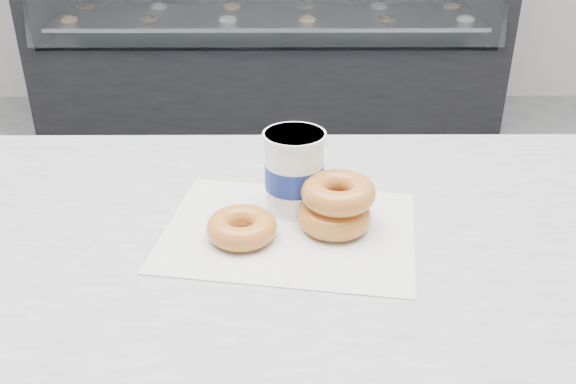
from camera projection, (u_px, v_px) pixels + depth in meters
name	position (u px, v px, depth m)	size (l,w,h in m)	color
display_case	(268.00, 33.00, 3.44)	(2.40, 0.74, 1.25)	black
wax_paper	(289.00, 231.00, 0.88)	(0.34, 0.26, 0.00)	silver
donut_single	(242.00, 227.00, 0.86)	(0.10, 0.10, 0.03)	#C98937
donut_stack	(336.00, 205.00, 0.87)	(0.12, 0.12, 0.07)	#C98937
coffee_cup	(294.00, 171.00, 0.91)	(0.09, 0.09, 0.12)	white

